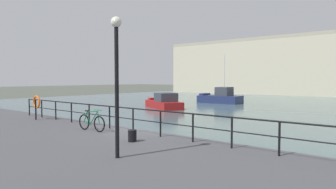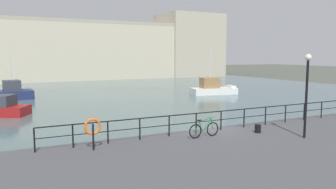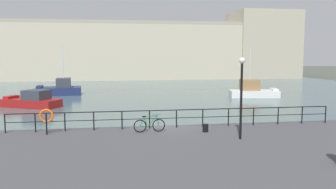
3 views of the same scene
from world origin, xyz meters
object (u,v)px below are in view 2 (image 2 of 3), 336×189
Objects in this scene: harbor_building at (91,51)px; moored_green_narrowboat at (213,88)px; parked_bicycle at (204,130)px; quay_lamp_post at (307,84)px; moored_blue_motorboat at (7,93)px; life_ring_stand at (93,128)px; mooring_bollard at (258,129)px.

moored_green_narrowboat is (7.46, -34.19, -5.13)m from harbor_building.
parked_bicycle is 0.43× the size of quay_lamp_post.
moored_blue_motorboat is 1.58× the size of quay_lamp_post.
life_ring_stand is (-20.30, -21.03, 1.11)m from moored_green_narrowboat.
mooring_bollard is at bearing -109.57° from moored_green_narrowboat.
mooring_bollard is at bearing -4.64° from life_ring_stand.
quay_lamp_post is (1.33, -1.88, 2.47)m from mooring_bollard.
moored_blue_motorboat reaches higher than moored_green_narrowboat.
harbor_building is at bearing 87.13° from quay_lamp_post.
moored_blue_motorboat reaches higher than parked_bicycle.
moored_green_narrowboat is at bearing 61.73° from mooring_bollard.
moored_green_narrowboat is 4.34× the size of life_ring_stand.
moored_blue_motorboat reaches higher than mooring_bollard.
moored_blue_motorboat reaches higher than life_ring_stand.
quay_lamp_post is (9.94, -2.58, 1.72)m from life_ring_stand.
harbor_building is 56.15m from parked_bicycle.
mooring_bollard is at bearing -94.32° from harbor_building.
moored_green_narrowboat is 24.32m from moored_blue_motorboat.
mooring_bollard is (3.09, -0.44, -0.17)m from parked_bicycle.
moored_green_narrowboat reaches higher than life_ring_stand.
moored_green_narrowboat reaches higher than quay_lamp_post.
moored_green_narrowboat is 3.42× the size of parked_bicycle.
moored_green_narrowboat is at bearing 52.49° from parked_bicycle.
mooring_bollard is 0.11× the size of quay_lamp_post.
moored_blue_motorboat reaches higher than quay_lamp_post.
moored_blue_motorboat is (-23.57, 5.99, 0.00)m from moored_green_narrowboat.
life_ring_stand is at bearing 165.43° from quay_lamp_post.
parked_bicycle is at bearing 103.33° from moored_blue_motorboat.
life_ring_stand is at bearing -125.29° from moored_green_narrowboat.
quay_lamp_post is at bearing -30.44° from parked_bicycle.
moored_blue_motorboat is (-16.11, -28.20, -5.13)m from harbor_building.
moored_green_narrowboat is 24.67m from mooring_bollard.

